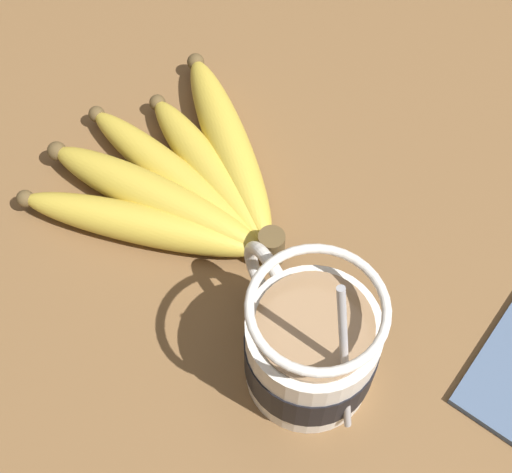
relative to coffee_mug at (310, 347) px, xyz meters
The scene contains 3 objects.
table 6.85cm from the coffee_mug, ahead, with size 98.17×98.17×2.83cm.
coffee_mug is the anchor object (origin of this frame).
banana_bunch 18.38cm from the coffee_mug, ahead, with size 22.24×21.40×4.04cm.
Camera 1 is at (-17.84, 11.82, 50.59)cm, focal length 50.00 mm.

